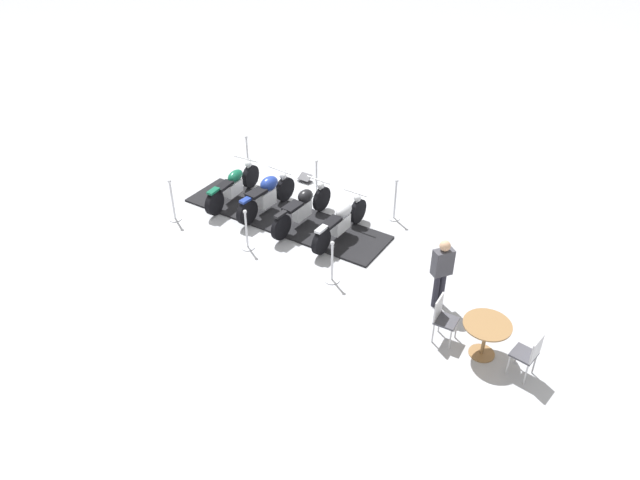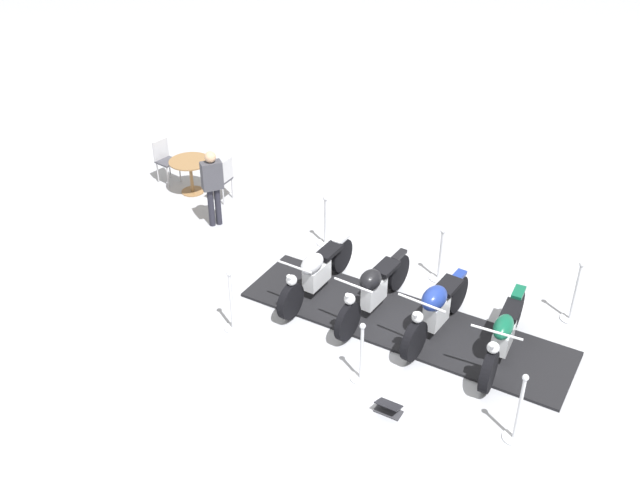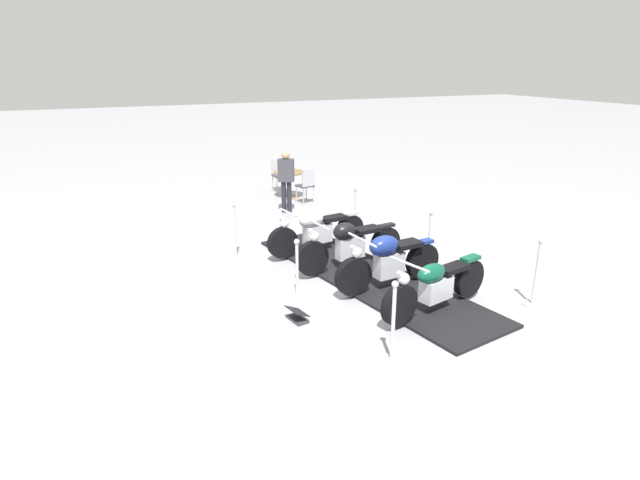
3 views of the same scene
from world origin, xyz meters
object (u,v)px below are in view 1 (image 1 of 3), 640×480
object	(u,v)px
motorcycle_chrome	(341,221)
stanchion_left_front	(332,268)
motorcycle_navy	(267,194)
cafe_chair_across_table	(528,353)
info_placard	(305,179)
cafe_table	(486,331)
cafe_chair_near_table	(443,317)
motorcycle_black	(303,207)
motorcycle_forest	(234,185)
stanchion_left_rear	(173,206)
stanchion_right_front	(395,205)
stanchion_right_rear	(248,160)
stanchion_left_mid	(247,236)
bystander_person	(442,268)
stanchion_right_mid	(317,183)

from	to	relation	value
motorcycle_chrome	stanchion_left_front	world-z (taller)	stanchion_left_front
motorcycle_navy	cafe_chair_across_table	distance (m)	7.48
stanchion_left_front	cafe_chair_across_table	size ratio (longest dim) A/B	1.09
stanchion_left_front	info_placard	distance (m)	4.52
stanchion_left_front	cafe_table	size ratio (longest dim) A/B	1.16
motorcycle_navy	info_placard	size ratio (longest dim) A/B	5.10
cafe_chair_near_table	motorcycle_navy	bearing A→B (deg)	158.11
motorcycle_black	motorcycle_forest	size ratio (longest dim) A/B	1.03
motorcycle_forest	stanchion_left_rear	distance (m)	1.67
motorcycle_chrome	motorcycle_navy	size ratio (longest dim) A/B	1.06
motorcycle_navy	stanchion_right_front	size ratio (longest dim) A/B	1.86
stanchion_right_rear	stanchion_right_front	distance (m)	4.64
stanchion_left_mid	cafe_chair_across_table	xyz separation A→B (m)	(-6.65, -0.61, 0.22)
stanchion_left_mid	cafe_table	xyz separation A→B (m)	(-5.83, -0.60, 0.23)
bystander_person	stanchion_left_rear	bearing A→B (deg)	41.01
motorcycle_navy	stanchion_left_rear	size ratio (longest dim) A/B	1.85
stanchion_right_front	stanchion_right_rear	bearing A→B (deg)	9.62
stanchion_right_mid	info_placard	xyz separation A→B (m)	(0.71, -0.29, -0.27)
stanchion_right_rear	cafe_chair_across_table	xyz separation A→B (m)	(-9.44, 1.95, 0.17)
motorcycle_forest	cafe_chair_across_table	xyz separation A→B (m)	(-8.51, 0.62, 0.08)
motorcycle_black	stanchion_left_front	size ratio (longest dim) A/B	2.21
stanchion_left_rear	stanchion_right_front	world-z (taller)	stanchion_left_rear
stanchion_right_mid	stanchion_right_front	distance (m)	2.32
cafe_chair_near_table	info_placard	bearing A→B (deg)	143.43
motorcycle_forest	stanchion_left_mid	size ratio (longest dim) A/B	2.14
motorcycle_chrome	stanchion_right_rear	world-z (taller)	stanchion_right_rear
motorcycle_black	stanchion_right_mid	world-z (taller)	stanchion_right_mid
stanchion_left_mid	cafe_chair_across_table	bearing A→B (deg)	-174.76
cafe_chair_across_table	bystander_person	size ratio (longest dim) A/B	0.60
motorcycle_navy	bystander_person	xyz separation A→B (m)	(-5.22, 0.18, 0.41)
motorcycle_black	stanchion_left_rear	xyz separation A→B (m)	(2.57, 1.99, -0.14)
motorcycle_forest	motorcycle_navy	bearing A→B (deg)	-93.69
stanchion_right_rear	stanchion_left_front	bearing A→B (deg)	156.85
stanchion_left_rear	stanchion_right_front	distance (m)	5.52
stanchion_right_mid	cafe_table	xyz separation A→B (m)	(-6.33, 2.35, 0.23)
stanchion_right_front	cafe_chair_across_table	world-z (taller)	stanchion_right_front
motorcycle_navy	cafe_chair_across_table	bearing A→B (deg)	-101.34
stanchion_right_mid	info_placard	world-z (taller)	stanchion_right_mid
cafe_chair_across_table	stanchion_right_mid	bearing A→B (deg)	-18.66
motorcycle_black	info_placard	bearing A→B (deg)	36.20
stanchion_right_mid	cafe_chair_near_table	world-z (taller)	stanchion_right_mid
stanchion_left_front	stanchion_left_mid	bearing A→B (deg)	9.62
stanchion_left_front	cafe_chair_near_table	world-z (taller)	stanchion_left_front
stanchion_left_mid	info_placard	world-z (taller)	stanchion_left_mid
motorcycle_chrome	cafe_chair_near_table	bearing A→B (deg)	-118.17
motorcycle_navy	stanchion_right_mid	world-z (taller)	stanchion_right_mid
cafe_chair_near_table	bystander_person	xyz separation A→B (m)	(0.59, -0.80, 0.40)
stanchion_left_rear	cafe_chair_across_table	bearing A→B (deg)	-173.63
motorcycle_chrome	info_placard	bearing A→B (deg)	52.32
motorcycle_chrome	bystander_person	xyz separation A→B (m)	(-3.08, 0.55, 0.47)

